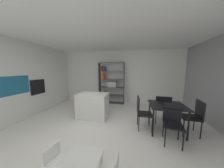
{
  "coord_description": "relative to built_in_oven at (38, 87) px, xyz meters",
  "views": [
    {
      "loc": [
        1.01,
        -2.71,
        1.73
      ],
      "look_at": [
        0.25,
        0.88,
        1.24
      ],
      "focal_mm": 16.95,
      "sensor_mm": 36.0,
      "label": 1
    }
  ],
  "objects": [
    {
      "name": "ground_plane",
      "position": [
        2.7,
        -0.7,
        -1.07
      ],
      "size": [
        9.45,
        9.45,
        0.0
      ],
      "primitive_type": "plane",
      "color": "silver"
    },
    {
      "name": "ceiling_slab",
      "position": [
        2.7,
        -0.7,
        1.68
      ],
      "size": [
        6.87,
        5.94,
        0.06
      ],
      "color": "white",
      "rests_on": "ground_plane"
    },
    {
      "name": "back_partition",
      "position": [
        2.7,
        2.24,
        0.29
      ],
      "size": [
        6.87,
        0.06,
        2.72
      ],
      "primitive_type": "cube",
      "color": "white",
      "rests_on": "ground_plane"
    },
    {
      "name": "tall_cabinet_run_left",
      "position": [
        -0.35,
        -0.7,
        0.29
      ],
      "size": [
        0.65,
        5.35,
        2.72
      ],
      "primitive_type": "cube",
      "color": "silver",
      "rests_on": "ground_plane"
    },
    {
      "name": "cabinet_niche_splashback",
      "position": [
        -0.02,
        -0.91,
        0.17
      ],
      "size": [
        0.01,
        1.13,
        0.6
      ],
      "color": "#1E6084",
      "rests_on": "ground_plane"
    },
    {
      "name": "built_in_oven",
      "position": [
        0.0,
        0.0,
        0.0
      ],
      "size": [
        0.06,
        0.61,
        0.57
      ],
      "color": "black",
      "rests_on": "ground_plane"
    },
    {
      "name": "kitchen_island",
      "position": [
        2.25,
        0.1,
        -0.63
      ],
      "size": [
        1.07,
        0.69,
        0.88
      ],
      "primitive_type": "cube",
      "color": "silver",
      "rests_on": "ground_plane"
    },
    {
      "name": "open_bookshelf",
      "position": [
        2.47,
        1.91,
        -0.02
      ],
      "size": [
        1.32,
        0.34,
        2.1
      ],
      "color": "#4C4C51",
      "rests_on": "ground_plane"
    },
    {
      "name": "child_table",
      "position": [
        2.98,
        -2.12,
        -0.7
      ],
      "size": [
        0.56,
        0.42,
        0.45
      ],
      "color": "silver",
      "rests_on": "ground_plane"
    },
    {
      "name": "child_chair_left",
      "position": [
        2.52,
        -2.12,
        -0.78
      ],
      "size": [
        0.36,
        0.36,
        0.52
      ],
      "rotation": [
        0.0,
        0.0,
        1.39
      ],
      "color": "white",
      "rests_on": "ground_plane"
    },
    {
      "name": "dining_table",
      "position": [
        4.62,
        -0.33,
        -0.39
      ],
      "size": [
        0.93,
        0.82,
        0.78
      ],
      "color": "black",
      "rests_on": "ground_plane"
    },
    {
      "name": "dining_chair_near",
      "position": [
        4.63,
        -0.76,
        -0.53
      ],
      "size": [
        0.47,
        0.51,
        0.92
      ],
      "rotation": [
        0.0,
        0.0,
        -0.14
      ],
      "color": "black",
      "rests_on": "ground_plane"
    },
    {
      "name": "dining_chair_far",
      "position": [
        4.61,
        0.1,
        -0.51
      ],
      "size": [
        0.47,
        0.47,
        0.92
      ],
      "rotation": [
        0.0,
        0.0,
        3.11
      ],
      "color": "black",
      "rests_on": "ground_plane"
    },
    {
      "name": "dining_chair_window_side",
      "position": [
        5.3,
        -0.34,
        -0.51
      ],
      "size": [
        0.48,
        0.49,
        0.94
      ],
      "rotation": [
        0.0,
        0.0,
        -1.66
      ],
      "color": "black",
      "rests_on": "ground_plane"
    },
    {
      "name": "dining_chair_island_side",
      "position": [
        3.93,
        -0.34,
        -0.51
      ],
      "size": [
        0.45,
        0.46,
        0.96
      ],
      "rotation": [
        0.0,
        0.0,
        1.63
      ],
      "color": "black",
      "rests_on": "ground_plane"
    }
  ]
}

